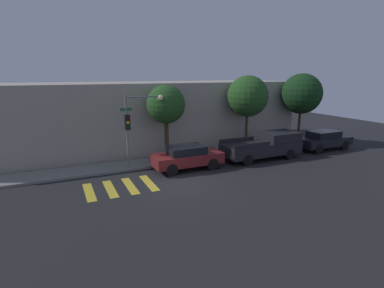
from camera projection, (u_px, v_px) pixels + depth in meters
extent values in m
plane|color=black|center=(180.00, 183.00, 16.37)|extent=(60.00, 60.00, 0.00)
cube|color=slate|center=(156.00, 162.00, 20.10)|extent=(26.00, 2.08, 0.14)
cube|color=#A89E8E|center=(137.00, 116.00, 23.43)|extent=(26.00, 6.00, 5.20)
cube|color=gold|center=(89.00, 192.00, 15.18)|extent=(0.45, 2.60, 0.00)
cube|color=gold|center=(110.00, 189.00, 15.60)|extent=(0.45, 2.60, 0.00)
cube|color=gold|center=(130.00, 186.00, 16.03)|extent=(0.45, 2.60, 0.00)
cube|color=gold|center=(149.00, 183.00, 16.46)|extent=(0.45, 2.60, 0.00)
cylinder|color=slate|center=(127.00, 134.00, 18.06)|extent=(0.12, 0.12, 4.65)
cube|color=black|center=(127.00, 122.00, 17.71)|extent=(0.30, 0.30, 0.90)
cylinder|color=#4C0C0C|center=(128.00, 118.00, 17.51)|extent=(0.18, 0.02, 0.18)
cylinder|color=yellow|center=(128.00, 123.00, 17.57)|extent=(0.18, 0.02, 0.18)
cylinder|color=#0C3819|center=(128.00, 127.00, 17.63)|extent=(0.18, 0.02, 0.18)
cube|color=#19662D|center=(126.00, 109.00, 17.72)|extent=(0.70, 0.02, 0.18)
cylinder|color=slate|center=(143.00, 97.00, 18.00)|extent=(2.17, 0.08, 0.08)
sphere|color=#F9E5B2|center=(160.00, 98.00, 18.47)|extent=(0.36, 0.36, 0.36)
cube|color=maroon|center=(187.00, 158.00, 18.63)|extent=(4.37, 1.76, 0.66)
cube|color=black|center=(186.00, 150.00, 18.45)|extent=(2.27, 1.54, 0.48)
cylinder|color=black|center=(201.00, 158.00, 19.95)|extent=(0.75, 0.22, 0.75)
cylinder|color=black|center=(213.00, 164.00, 18.56)|extent=(0.75, 0.22, 0.75)
cylinder|color=black|center=(163.00, 163.00, 18.85)|extent=(0.75, 0.22, 0.75)
cylinder|color=black|center=(172.00, 170.00, 17.45)|extent=(0.75, 0.22, 0.75)
cube|color=black|center=(261.00, 148.00, 20.91)|extent=(5.68, 2.06, 0.80)
cube|color=black|center=(279.00, 136.00, 21.38)|extent=(2.55, 1.90, 0.62)
cube|color=black|center=(237.00, 140.00, 21.01)|extent=(2.84, 0.08, 0.28)
cube|color=black|center=(252.00, 145.00, 19.40)|extent=(2.84, 0.08, 0.28)
cylinder|color=black|center=(272.00, 148.00, 22.55)|extent=(0.75, 0.22, 0.75)
cylinder|color=black|center=(289.00, 154.00, 20.89)|extent=(0.75, 0.22, 0.75)
cylinder|color=black|center=(232.00, 153.00, 21.12)|extent=(0.75, 0.22, 0.75)
cylinder|color=black|center=(248.00, 160.00, 19.45)|extent=(0.75, 0.22, 0.75)
cube|color=black|center=(324.00, 141.00, 23.42)|extent=(4.46, 1.70, 0.63)
cube|color=black|center=(324.00, 134.00, 23.24)|extent=(2.32, 1.50, 0.52)
cylinder|color=black|center=(328.00, 142.00, 24.73)|extent=(0.75, 0.22, 0.75)
cylinder|color=black|center=(344.00, 145.00, 23.38)|extent=(0.75, 0.22, 0.75)
cylinder|color=black|center=(303.00, 145.00, 23.60)|extent=(0.75, 0.22, 0.75)
cylinder|color=black|center=(318.00, 149.00, 22.25)|extent=(0.75, 0.22, 0.75)
cylinder|color=#42301E|center=(167.00, 140.00, 20.34)|extent=(0.29, 0.29, 2.91)
sphere|color=#234C1E|center=(166.00, 104.00, 19.78)|extent=(2.57, 2.57, 2.57)
cylinder|color=#42301E|center=(246.00, 131.00, 22.97)|extent=(0.20, 0.20, 3.05)
sphere|color=#234C1E|center=(248.00, 96.00, 22.35)|extent=(3.08, 3.08, 3.08)
cylinder|color=#42301E|center=(299.00, 127.00, 25.15)|extent=(0.21, 0.21, 3.00)
sphere|color=#143316|center=(302.00, 94.00, 24.51)|extent=(3.29, 3.29, 3.29)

